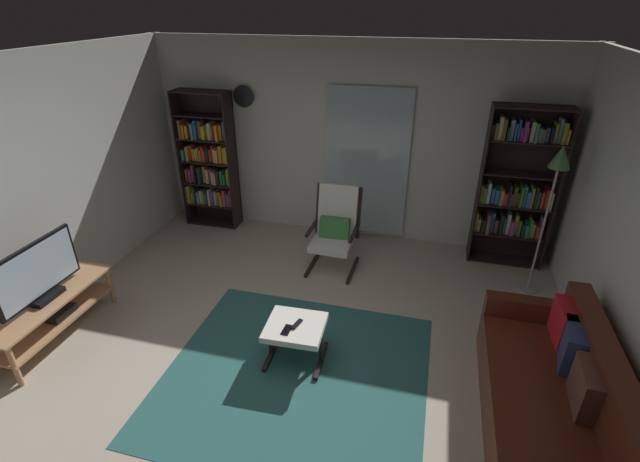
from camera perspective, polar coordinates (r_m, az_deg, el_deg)
ground_plane at (r=4.27m, az=-4.76°, el=-17.48°), size 7.02×7.02×0.00m
wall_back at (r=6.08m, az=3.83°, el=11.06°), size 5.60×0.06×2.60m
glass_door_panel at (r=6.05m, az=5.92°, el=8.41°), size 1.10×0.01×2.00m
area_rug at (r=4.25m, az=-3.11°, el=-17.67°), size 2.31×2.16×0.01m
tv_stand at (r=5.17m, az=-30.97°, el=-8.62°), size 0.47×1.35×0.46m
television at (r=4.96m, az=-32.18°, el=-4.64°), size 0.20×0.93×0.58m
bookshelf_near_tv at (r=6.62m, az=-13.97°, el=8.38°), size 0.77×0.30×1.93m
bookshelf_near_sofa at (r=5.88m, az=23.63°, el=5.20°), size 0.87×0.30×1.96m
leather_sofa at (r=4.03m, az=27.63°, el=-18.77°), size 0.83×1.98×0.81m
lounge_armchair at (r=5.48m, az=1.93°, el=0.57°), size 0.57×0.66×1.02m
ottoman at (r=4.18m, az=-3.15°, el=-12.51°), size 0.54×0.50×0.40m
tv_remote at (r=4.12m, az=-2.94°, el=-11.71°), size 0.07×0.15×0.02m
cell_phone at (r=4.08m, az=-4.23°, el=-12.39°), size 0.07×0.14×0.01m
floor_lamp_by_shelf at (r=5.20m, az=27.82°, el=6.41°), size 0.22×0.22×1.72m
wall_clock at (r=6.30m, az=-9.65°, el=16.49°), size 0.29×0.03×0.29m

